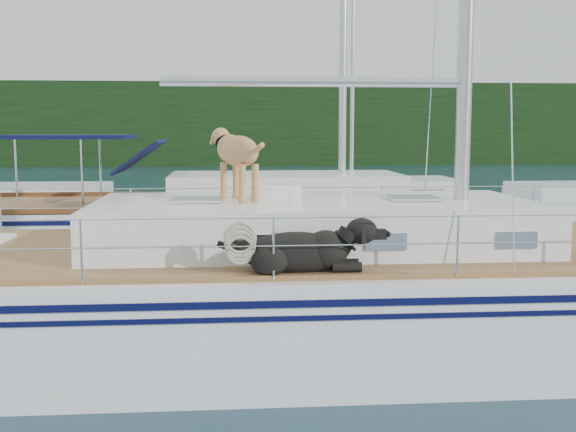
{
  "coord_description": "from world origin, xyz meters",
  "views": [
    {
      "loc": [
        -0.22,
        -8.53,
        2.66
      ],
      "look_at": [
        0.5,
        0.2,
        1.6
      ],
      "focal_mm": 45.0,
      "sensor_mm": 36.0,
      "label": 1
    }
  ],
  "objects": [
    {
      "name": "main_sailboat",
      "position": [
        0.09,
        -0.01,
        0.68
      ],
      "size": [
        12.0,
        3.8,
        14.01
      ],
      "color": "white",
      "rests_on": "ground"
    },
    {
      "name": "shore_bank",
      "position": [
        0.0,
        46.2,
        0.6
      ],
      "size": [
        92.0,
        1.0,
        1.2
      ],
      "primitive_type": "cube",
      "color": "#595147",
      "rests_on": "ground"
    },
    {
      "name": "bg_boat_center",
      "position": [
        4.0,
        16.0,
        0.45
      ],
      "size": [
        7.2,
        3.0,
        11.65
      ],
      "color": "white",
      "rests_on": "ground"
    },
    {
      "name": "neighbor_sailboat",
      "position": [
        -0.11,
        6.57,
        0.63
      ],
      "size": [
        11.0,
        3.5,
        13.3
      ],
      "color": "white",
      "rests_on": "ground"
    },
    {
      "name": "tree_line",
      "position": [
        0.0,
        45.0,
        3.0
      ],
      "size": [
        90.0,
        3.0,
        6.0
      ],
      "primitive_type": "cube",
      "color": "black",
      "rests_on": "ground"
    },
    {
      "name": "ground",
      "position": [
        0.0,
        0.0,
        0.0
      ],
      "size": [
        120.0,
        120.0,
        0.0
      ],
      "primitive_type": "plane",
      "color": "black",
      "rests_on": "ground"
    }
  ]
}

